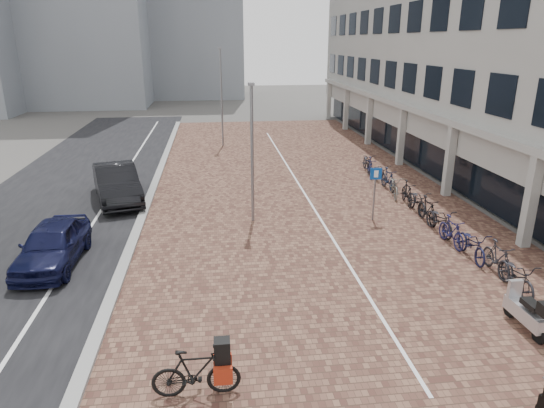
{
  "coord_description": "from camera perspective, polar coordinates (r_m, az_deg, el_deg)",
  "views": [
    {
      "loc": [
        -2.04,
        -10.6,
        7.0
      ],
      "look_at": [
        0.0,
        6.0,
        1.3
      ],
      "focal_mm": 31.79,
      "sensor_mm": 36.0,
      "label": 1
    }
  ],
  "objects": [
    {
      "name": "scooter_front",
      "position": [
        13.95,
        27.93,
        -11.04
      ],
      "size": [
        0.54,
        1.67,
        1.14
      ],
      "primitive_type": null,
      "rotation": [
        0.0,
        0.0,
        0.01
      ],
      "color": "#BCBCC1",
      "rests_on": "ground"
    },
    {
      "name": "parking_line",
      "position": [
        24.03,
        3.47,
        1.93
      ],
      "size": [
        0.1,
        30.0,
        0.0
      ],
      "primitive_type": "cube",
      "color": "white",
      "rests_on": "plaza_brick"
    },
    {
      "name": "lamp_near",
      "position": [
        18.88,
        -2.36,
        5.74
      ],
      "size": [
        0.12,
        0.12,
        5.46
      ],
      "primitive_type": "cylinder",
      "color": "slate",
      "rests_on": "ground"
    },
    {
      "name": "street_asphalt",
      "position": [
        24.66,
        -23.08,
        0.79
      ],
      "size": [
        8.0,
        50.0,
        0.03
      ],
      "primitive_type": "cube",
      "color": "black",
      "rests_on": "ground"
    },
    {
      "name": "bike_row",
      "position": [
        21.35,
        16.74,
        0.33
      ],
      "size": [
        1.19,
        15.83,
        1.05
      ],
      "color": "black",
      "rests_on": "ground"
    },
    {
      "name": "car_navy",
      "position": [
        17.24,
        -24.56,
        -4.37
      ],
      "size": [
        1.77,
        4.22,
        1.43
      ],
      "primitive_type": "imported",
      "rotation": [
        0.0,
        0.0,
        -0.02
      ],
      "color": "black",
      "rests_on": "ground"
    },
    {
      "name": "office_building",
      "position": [
        30.58,
        23.92,
        20.03
      ],
      "size": [
        8.4,
        40.0,
        15.0
      ],
      "color": "#9F9F99",
      "rests_on": "ground"
    },
    {
      "name": "parking_sign",
      "position": [
        19.69,
        12.1,
        2.07
      ],
      "size": [
        0.46,
        0.11,
        2.22
      ],
      "rotation": [
        0.0,
        0.0,
        -0.1
      ],
      "color": "slate",
      "rests_on": "ground"
    },
    {
      "name": "curb",
      "position": [
        23.84,
        -14.07,
        1.34
      ],
      "size": [
        0.35,
        42.0,
        0.14
      ],
      "primitive_type": "cube",
      "color": "gray",
      "rests_on": "ground"
    },
    {
      "name": "ground",
      "position": [
        12.87,
        3.36,
        -14.18
      ],
      "size": [
        140.0,
        140.0,
        0.0
      ],
      "primitive_type": "plane",
      "color": "#474442",
      "rests_on": "ground"
    },
    {
      "name": "hero_bike",
      "position": [
        10.53,
        -8.99,
        -19.05
      ],
      "size": [
        1.84,
        0.53,
        1.29
      ],
      "rotation": [
        0.0,
        0.0,
        1.56
      ],
      "color": "black",
      "rests_on": "ground"
    },
    {
      "name": "plaza_brick",
      "position": [
        24.0,
        2.99,
        1.86
      ],
      "size": [
        14.5,
        42.0,
        0.04
      ],
      "primitive_type": "cube",
      "color": "brown",
      "rests_on": "ground"
    },
    {
      "name": "lane_line",
      "position": [
        24.17,
        -18.53,
        1.03
      ],
      "size": [
        0.12,
        44.0,
        0.0
      ],
      "primitive_type": "cube",
      "color": "white",
      "rests_on": "street_asphalt"
    },
    {
      "name": "car_dark",
      "position": [
        23.03,
        -17.91,
        2.35
      ],
      "size": [
        3.1,
        5.32,
        1.66
      ],
      "primitive_type": "imported",
      "rotation": [
        0.0,
        0.0,
        0.29
      ],
      "color": "black",
      "rests_on": "ground"
    },
    {
      "name": "lamp_far",
      "position": [
        33.52,
        -5.99,
        12.3
      ],
      "size": [
        0.12,
        0.12,
        6.51
      ],
      "primitive_type": "cylinder",
      "color": "gray",
      "rests_on": "ground"
    }
  ]
}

